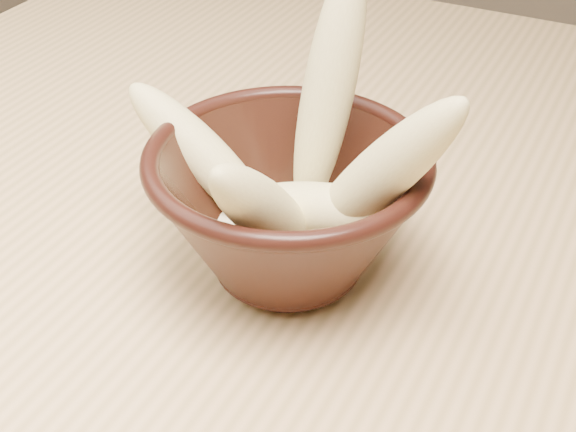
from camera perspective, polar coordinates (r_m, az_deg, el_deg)
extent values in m
cube|color=#E1B77C|center=(0.67, 11.78, -0.12)|extent=(1.20, 0.80, 0.04)
cylinder|color=tan|center=(1.33, -8.33, 0.68)|extent=(0.05, 0.05, 0.71)
cylinder|color=black|center=(0.56, 0.00, -3.68)|extent=(0.08, 0.08, 0.01)
cylinder|color=black|center=(0.55, 0.00, -2.13)|extent=(0.08, 0.08, 0.01)
torus|color=black|center=(0.51, 0.00, 4.13)|extent=(0.19, 0.19, 0.01)
cylinder|color=beige|center=(0.54, 0.00, -1.39)|extent=(0.11, 0.11, 0.01)
ellipsoid|color=#D8C880|center=(0.53, 2.90, 8.96)|extent=(0.05, 0.09, 0.18)
ellipsoid|color=#D8C880|center=(0.55, -6.26, 4.44)|extent=(0.13, 0.04, 0.11)
ellipsoid|color=#D8C880|center=(0.48, 6.46, 2.79)|extent=(0.13, 0.05, 0.15)
ellipsoid|color=#D8C880|center=(0.51, 1.85, 0.53)|extent=(0.12, 0.04, 0.06)
ellipsoid|color=#D8C880|center=(0.47, -1.73, 0.42)|extent=(0.05, 0.12, 0.12)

